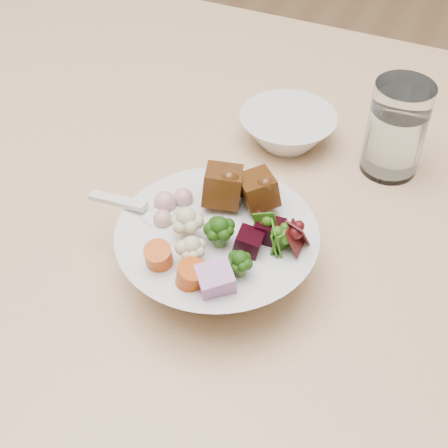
% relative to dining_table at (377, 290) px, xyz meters
% --- Properties ---
extents(dining_table, '(1.71, 0.98, 0.80)m').
position_rel_dining_table_xyz_m(dining_table, '(0.00, 0.00, 0.00)').
color(dining_table, '#D8AA7F').
rests_on(dining_table, ground).
extents(food_bowl, '(0.21, 0.21, 0.11)m').
position_rel_dining_table_xyz_m(food_bowl, '(-0.16, -0.12, 0.12)').
color(food_bowl, silver).
rests_on(food_bowl, dining_table).
extents(soup_spoon, '(0.10, 0.03, 0.02)m').
position_rel_dining_table_xyz_m(soup_spoon, '(-0.24, -0.12, 0.14)').
color(soup_spoon, silver).
rests_on(soup_spoon, food_bowl).
extents(water_glass, '(0.07, 0.07, 0.12)m').
position_rel_dining_table_xyz_m(water_glass, '(-0.03, 0.14, 0.14)').
color(water_glass, white).
rests_on(water_glass, dining_table).
extents(side_bowl, '(0.13, 0.13, 0.04)m').
position_rel_dining_table_xyz_m(side_bowl, '(-0.17, 0.14, 0.10)').
color(side_bowl, silver).
rests_on(side_bowl, dining_table).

